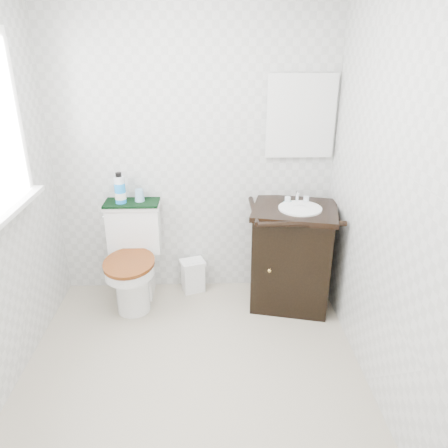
{
  "coord_description": "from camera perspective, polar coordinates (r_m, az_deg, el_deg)",
  "views": [
    {
      "loc": [
        0.13,
        -2.13,
        1.99
      ],
      "look_at": [
        0.22,
        0.75,
        0.76
      ],
      "focal_mm": 35.0,
      "sensor_mm": 36.0,
      "label": 1
    }
  ],
  "objects": [
    {
      "name": "floor",
      "position": [
        2.92,
        -4.18,
        -19.97
      ],
      "size": [
        2.4,
        2.4,
        0.0
      ],
      "primitive_type": "plane",
      "color": "#BDB098",
      "rests_on": "ground"
    },
    {
      "name": "wall_back",
      "position": [
        3.43,
        -4.06,
        9.7
      ],
      "size": [
        2.4,
        0.0,
        2.4
      ],
      "primitive_type": "plane",
      "rotation": [
        1.57,
        0.0,
        0.0
      ],
      "color": "silver",
      "rests_on": "ground"
    },
    {
      "name": "wall_front",
      "position": [
        1.23,
        -7.86,
        -17.12
      ],
      "size": [
        2.4,
        0.0,
        2.4
      ],
      "primitive_type": "plane",
      "rotation": [
        -1.57,
        0.0,
        0.0
      ],
      "color": "silver",
      "rests_on": "ground"
    },
    {
      "name": "wall_right",
      "position": [
        2.47,
        21.38,
        2.84
      ],
      "size": [
        0.0,
        2.4,
        2.4
      ],
      "primitive_type": "plane",
      "rotation": [
        1.57,
        0.0,
        -1.57
      ],
      "color": "silver",
      "rests_on": "ground"
    },
    {
      "name": "mirror",
      "position": [
        3.42,
        9.99,
        13.67
      ],
      "size": [
        0.5,
        0.02,
        0.6
      ],
      "primitive_type": "cube",
      "color": "silver",
      "rests_on": "wall_back"
    },
    {
      "name": "toilet",
      "position": [
        3.56,
        -11.68,
        -4.85
      ],
      "size": [
        0.43,
        0.63,
        0.8
      ],
      "color": "white",
      "rests_on": "floor"
    },
    {
      "name": "vanity",
      "position": [
        3.47,
        8.92,
        -3.9
      ],
      "size": [
        0.73,
        0.66,
        0.92
      ],
      "color": "black",
      "rests_on": "floor"
    },
    {
      "name": "trash_bin",
      "position": [
        3.72,
        -4.06,
        -6.7
      ],
      "size": [
        0.23,
        0.21,
        0.28
      ],
      "color": "white",
      "rests_on": "floor"
    },
    {
      "name": "towel",
      "position": [
        3.49,
        -11.97,
        2.73
      ],
      "size": [
        0.42,
        0.22,
        0.02
      ],
      "primitive_type": "cube",
      "color": "black",
      "rests_on": "toilet"
    },
    {
      "name": "mouthwash_bottle",
      "position": [
        3.45,
        -13.44,
        4.46
      ],
      "size": [
        0.08,
        0.08,
        0.24
      ],
      "color": "#1B8AE9",
      "rests_on": "towel"
    },
    {
      "name": "cup",
      "position": [
        3.47,
        -10.99,
        3.72
      ],
      "size": [
        0.08,
        0.08,
        0.1
      ],
      "primitive_type": "cone",
      "color": "#7FAFD1",
      "rests_on": "towel"
    },
    {
      "name": "soap_bar",
      "position": [
        3.41,
        8.35,
        2.94
      ],
      "size": [
        0.07,
        0.05,
        0.02
      ],
      "primitive_type": "ellipsoid",
      "color": "#186E73",
      "rests_on": "vanity"
    }
  ]
}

